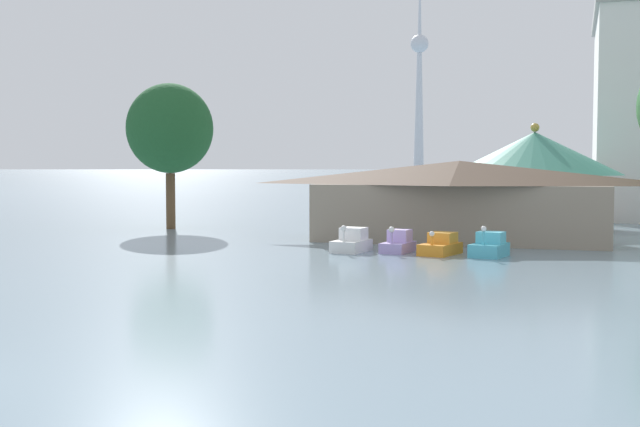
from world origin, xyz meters
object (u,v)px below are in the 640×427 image
object	(u,v)px
pedal_boat_orange	(441,246)
boathouse	(459,200)
green_roof_pavilion	(534,173)
shoreline_tree_tall_left	(170,129)
pedal_boat_lavender	(398,243)
pedal_boat_white	(352,242)
pedal_boat_cyan	(489,247)
distant_broadcast_tower	(419,61)

from	to	relation	value
pedal_boat_orange	boathouse	xyz separation A→B (m)	(-0.00, 7.38, 2.30)
green_roof_pavilion	shoreline_tree_tall_left	bearing A→B (deg)	-161.82
pedal_boat_lavender	pedal_boat_orange	size ratio (longest dim) A/B	0.85
shoreline_tree_tall_left	pedal_boat_white	bearing A→B (deg)	-33.27
pedal_boat_white	pedal_boat_cyan	size ratio (longest dim) A/B	1.05
pedal_boat_white	green_roof_pavilion	distance (m)	23.23
pedal_boat_lavender	pedal_boat_orange	bearing A→B (deg)	88.67
pedal_boat_lavender	green_roof_pavilion	distance (m)	21.85
distant_broadcast_tower	pedal_boat_orange	bearing A→B (deg)	-79.15
green_roof_pavilion	distant_broadcast_tower	bearing A→B (deg)	102.18
pedal_boat_white	green_roof_pavilion	bearing A→B (deg)	164.59
pedal_boat_white	boathouse	distance (m)	9.33
green_roof_pavilion	boathouse	bearing A→B (deg)	-106.76
pedal_boat_white	pedal_boat_orange	xyz separation A→B (m)	(5.19, 0.04, -0.06)
pedal_boat_orange	pedal_boat_cyan	xyz separation A→B (m)	(2.73, -0.25, 0.05)
pedal_boat_white	pedal_boat_cyan	world-z (taller)	pedal_boat_cyan
pedal_boat_white	green_roof_pavilion	world-z (taller)	green_roof_pavilion
green_roof_pavilion	pedal_boat_lavender	bearing A→B (deg)	-107.88
boathouse	distant_broadcast_tower	distance (m)	358.43
pedal_boat_lavender	pedal_boat_orange	xyz separation A→B (m)	(2.54, -0.44, -0.03)
pedal_boat_orange	green_roof_pavilion	bearing A→B (deg)	-176.51
distant_broadcast_tower	boathouse	bearing A→B (deg)	-78.93
pedal_boat_orange	shoreline_tree_tall_left	world-z (taller)	shoreline_tree_tall_left
pedal_boat_white	distant_broadcast_tower	size ratio (longest dim) A/B	0.02
pedal_boat_lavender	boathouse	world-z (taller)	boathouse
pedal_boat_orange	distant_broadcast_tower	world-z (taller)	distant_broadcast_tower
pedal_boat_orange	pedal_boat_cyan	world-z (taller)	pedal_boat_cyan
distant_broadcast_tower	pedal_boat_cyan	bearing A→B (deg)	-78.74
pedal_boat_cyan	boathouse	size ratio (longest dim) A/B	0.14
pedal_boat_lavender	shoreline_tree_tall_left	size ratio (longest dim) A/B	0.24
boathouse	distant_broadcast_tower	size ratio (longest dim) A/B	0.15
boathouse	green_roof_pavilion	xyz separation A→B (m)	(4.07, 13.52, 1.65)
shoreline_tree_tall_left	pedal_boat_lavender	bearing A→B (deg)	-28.78
pedal_boat_orange	boathouse	world-z (taller)	boathouse
pedal_boat_lavender	pedal_boat_cyan	distance (m)	5.32
pedal_boat_white	pedal_boat_lavender	xyz separation A→B (m)	(2.66, 0.49, -0.03)
boathouse	pedal_boat_lavender	bearing A→B (deg)	-110.04
boathouse	distant_broadcast_tower	world-z (taller)	distant_broadcast_tower
green_roof_pavilion	distant_broadcast_tower	distance (m)	345.90
pedal_boat_cyan	distant_broadcast_tower	distance (m)	366.69
green_roof_pavilion	pedal_boat_white	bearing A→B (deg)	-113.85
pedal_boat_orange	shoreline_tree_tall_left	bearing A→B (deg)	-102.45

